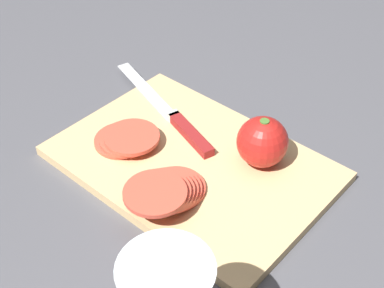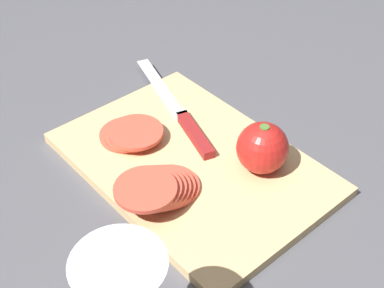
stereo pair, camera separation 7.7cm
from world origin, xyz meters
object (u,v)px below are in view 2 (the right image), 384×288
object	(u,v)px
whole_tomato	(262,148)
tomato_slice_stack_near	(158,188)
tomato_slice_stack_far	(131,133)
knife	(186,122)

from	to	relation	value
whole_tomato	tomato_slice_stack_near	distance (m)	0.16
tomato_slice_stack_near	tomato_slice_stack_far	xyz separation A→B (m)	(-0.13, 0.05, -0.01)
whole_tomato	knife	xyz separation A→B (m)	(-0.15, -0.02, -0.03)
knife	tomato_slice_stack_near	size ratio (longest dim) A/B	2.24
tomato_slice_stack_near	tomato_slice_stack_far	bearing A→B (deg)	159.47
whole_tomato	tomato_slice_stack_near	xyz separation A→B (m)	(-0.05, -0.15, -0.02)
knife	tomato_slice_stack_near	distance (m)	0.16
whole_tomato	tomato_slice_stack_far	distance (m)	0.21
whole_tomato	tomato_slice_stack_far	world-z (taller)	whole_tomato
knife	tomato_slice_stack_far	bearing A→B (deg)	88.08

